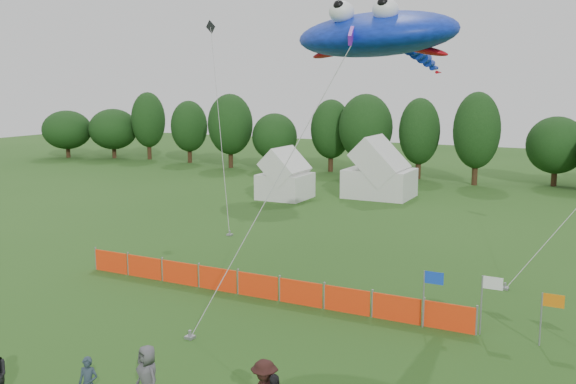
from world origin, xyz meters
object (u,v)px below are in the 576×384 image
at_px(barrier_fence, 258,286).
at_px(tent_right, 380,174).
at_px(spectator_e, 148,377).
at_px(stingray_kite, 381,36).
at_px(spectator_a, 88,384).
at_px(tent_left, 285,178).

bearing_deg(barrier_fence, tent_right, 97.67).
relative_size(tent_right, spectator_e, 2.82).
relative_size(barrier_fence, stingray_kite, 1.20).
height_order(tent_right, spectator_a, tent_right).
relative_size(tent_left, spectator_e, 1.98).
bearing_deg(tent_left, spectator_a, -71.96).
relative_size(barrier_fence, spectator_a, 11.69).
distance_m(tent_right, spectator_e, 35.05).
xyz_separation_m(spectator_a, stingray_kite, (4.03, 11.87, 9.88)).
bearing_deg(spectator_a, barrier_fence, 74.71).
bearing_deg(tent_right, stingray_kite, -71.29).
xyz_separation_m(spectator_a, spectator_e, (1.39, 0.81, 0.15)).
relative_size(spectator_a, stingray_kite, 0.10).
bearing_deg(spectator_e, spectator_a, -126.79).
xyz_separation_m(tent_left, spectator_e, (11.65, -30.71, -0.70)).
bearing_deg(barrier_fence, tent_left, 114.53).
bearing_deg(barrier_fence, spectator_e, -78.33).
relative_size(spectator_e, stingray_kite, 0.12).
bearing_deg(tent_left, spectator_e, -69.22).
xyz_separation_m(barrier_fence, spectator_a, (0.56, -10.27, 0.27)).
height_order(barrier_fence, stingray_kite, stingray_kite).
height_order(tent_left, tent_right, tent_right).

